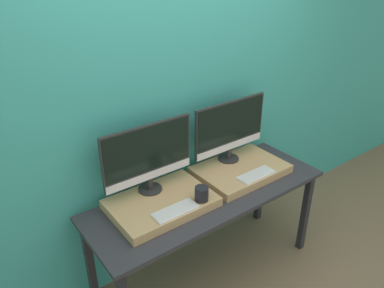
# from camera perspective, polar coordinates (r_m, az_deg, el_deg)

# --- Properties ---
(wall_back) EXTENTS (8.00, 0.04, 2.60)m
(wall_back) POSITION_cam_1_polar(r_m,az_deg,el_deg) (2.70, -2.42, 5.71)
(wall_back) COLOR teal
(wall_back) RESTS_ON ground_plane
(workbench) EXTENTS (1.78, 0.63, 0.77)m
(workbench) POSITION_cam_1_polar(r_m,az_deg,el_deg) (2.72, 2.50, -8.85)
(workbench) COLOR #2D2D33
(workbench) RESTS_ON ground_plane
(wooden_riser_left) EXTENTS (0.67, 0.47, 0.06)m
(wooden_riser_left) POSITION_cam_1_polar(r_m,az_deg,el_deg) (2.52, -4.69, -8.97)
(wooden_riser_left) COLOR tan
(wooden_riser_left) RESTS_ON workbench
(monitor_left) EXTENTS (0.65, 0.16, 0.49)m
(monitor_left) POSITION_cam_1_polar(r_m,az_deg,el_deg) (2.46, -6.69, -1.67)
(monitor_left) COLOR #282828
(monitor_left) RESTS_ON wooden_riser_left
(keyboard_left) EXTENTS (0.30, 0.12, 0.01)m
(keyboard_left) POSITION_cam_1_polar(r_m,az_deg,el_deg) (2.39, -2.56, -10.11)
(keyboard_left) COLOR silver
(keyboard_left) RESTS_ON wooden_riser_left
(mug) EXTENTS (0.09, 0.09, 0.10)m
(mug) POSITION_cam_1_polar(r_m,az_deg,el_deg) (2.46, 1.47, -7.59)
(mug) COLOR black
(mug) RESTS_ON wooden_riser_left
(wooden_riser_right) EXTENTS (0.67, 0.47, 0.06)m
(wooden_riser_right) POSITION_cam_1_polar(r_m,az_deg,el_deg) (2.90, 7.39, -3.93)
(wooden_riser_right) COLOR tan
(wooden_riser_right) RESTS_ON workbench
(monitor_right) EXTENTS (0.65, 0.16, 0.49)m
(monitor_right) POSITION_cam_1_polar(r_m,az_deg,el_deg) (2.84, 5.83, 2.48)
(monitor_right) COLOR #282828
(monitor_right) RESTS_ON wooden_riser_right
(keyboard_right) EXTENTS (0.30, 0.12, 0.01)m
(keyboard_right) POSITION_cam_1_polar(r_m,az_deg,el_deg) (2.78, 9.77, -4.63)
(keyboard_right) COLOR silver
(keyboard_right) RESTS_ON wooden_riser_right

